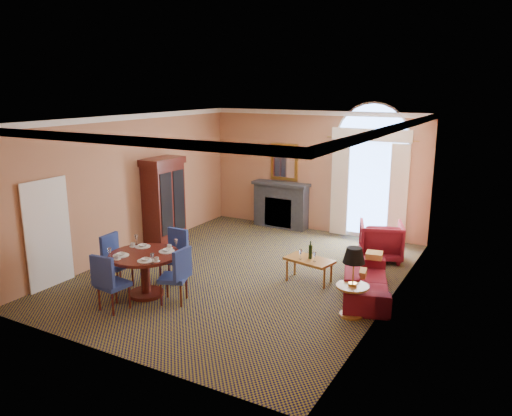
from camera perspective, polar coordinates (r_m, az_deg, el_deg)
The scene contains 12 objects.
ground at distance 10.54m, azimuth -1.33°, elevation -7.45°, with size 7.50×7.50×0.00m, color #121034.
room_envelope at distance 10.50m, azimuth 0.32°, elevation 6.63°, with size 6.04×7.52×3.45m.
armoire at distance 12.34m, azimuth -10.49°, elevation 0.54°, with size 0.62×1.09×2.15m.
dining_table at distance 9.50m, azimuth -12.60°, elevation -6.34°, with size 1.30×1.30×1.02m.
dining_chair_north at distance 10.15m, azimuth -9.22°, elevation -4.92°, with size 0.54×0.54×1.04m.
dining_chair_south at distance 8.99m, azimuth -16.53°, elevation -7.83°, with size 0.51×0.52×1.04m.
dining_chair_east at distance 9.05m, azimuth -8.94°, elevation -7.26°, with size 0.60×0.60×1.04m.
dining_chair_west at distance 10.08m, azimuth -15.91°, elevation -5.43°, with size 0.51×0.51×1.04m.
sofa at distance 9.61m, azimuth 12.46°, elevation -8.03°, with size 2.06×0.80×0.60m, color maroon.
armchair at distance 11.57m, azimuth 14.08°, elevation -3.64°, with size 0.92×0.95×0.87m, color maroon.
coffee_table at distance 10.01m, azimuth 6.11°, elevation -5.98°, with size 1.03×0.70×0.84m.
side_table at distance 8.55m, azimuth 11.05°, elevation -7.32°, with size 0.56×0.56×1.19m.
Camera 1 is at (4.97, -8.47, 3.82)m, focal length 35.00 mm.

